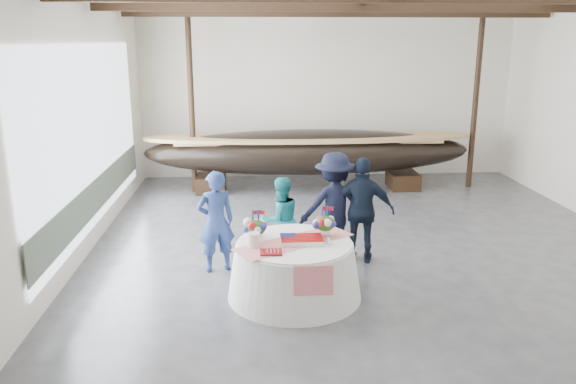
{
  "coord_description": "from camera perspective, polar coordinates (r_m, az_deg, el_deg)",
  "views": [
    {
      "loc": [
        -2.09,
        -9.23,
        3.65
      ],
      "look_at": [
        -1.49,
        -0.24,
        1.21
      ],
      "focal_mm": 35.0,
      "sensor_mm": 36.0,
      "label": 1
    }
  ],
  "objects": [
    {
      "name": "banquet_table",
      "position": [
        8.28,
        0.66,
        -7.84
      ],
      "size": [
        1.96,
        1.96,
        0.84
      ],
      "color": "white",
      "rests_on": "ground"
    },
    {
      "name": "open_bay",
      "position": [
        10.78,
        -19.21,
        4.56
      ],
      "size": [
        0.03,
        7.0,
        3.2
      ],
      "color": "silver",
      "rests_on": "ground"
    },
    {
      "name": "wall_left",
      "position": [
        9.78,
        -21.21,
        5.89
      ],
      "size": [
        0.02,
        12.0,
        4.5
      ],
      "primitive_type": "cube",
      "color": "silver",
      "rests_on": "ground"
    },
    {
      "name": "tabletop_items",
      "position": [
        8.16,
        0.01,
        -3.89
      ],
      "size": [
        1.83,
        1.43,
        0.4
      ],
      "color": "red",
      "rests_on": "banquet_table"
    },
    {
      "name": "wall_back",
      "position": [
        15.44,
        4.01,
        9.91
      ],
      "size": [
        10.0,
        0.02,
        4.5
      ],
      "primitive_type": "cube",
      "color": "silver",
      "rests_on": "ground"
    },
    {
      "name": "pavilion_structure",
      "position": [
        10.23,
        8.32,
        16.96
      ],
      "size": [
        9.8,
        11.76,
        4.5
      ],
      "color": "black",
      "rests_on": "ground"
    },
    {
      "name": "longboat_display",
      "position": [
        14.01,
        2.09,
        4.12
      ],
      "size": [
        8.12,
        1.62,
        1.52
      ],
      "color": "black",
      "rests_on": "ground"
    },
    {
      "name": "guest_man_right",
      "position": [
        9.47,
        7.57,
        -1.87
      ],
      "size": [
        1.13,
        0.68,
        1.81
      ],
      "primitive_type": "imported",
      "rotation": [
        0.0,
        0.0,
        2.9
      ],
      "color": "black",
      "rests_on": "ground"
    },
    {
      "name": "guest_man_left",
      "position": [
        9.56,
        4.72,
        -1.46
      ],
      "size": [
        1.27,
        0.83,
        1.86
      ],
      "primitive_type": "imported",
      "rotation": [
        0.0,
        0.0,
        3.26
      ],
      "color": "black",
      "rests_on": "ground"
    },
    {
      "name": "guest_woman_blue",
      "position": [
        9.1,
        -7.34,
        -2.99
      ],
      "size": [
        0.7,
        0.56,
        1.68
      ],
      "primitive_type": "imported",
      "rotation": [
        0.0,
        0.0,
        3.44
      ],
      "color": "navy",
      "rests_on": "ground"
    },
    {
      "name": "guest_woman_teal",
      "position": [
        9.43,
        -0.78,
        -2.86
      ],
      "size": [
        0.87,
        0.78,
        1.48
      ],
      "primitive_type": "imported",
      "rotation": [
        0.0,
        0.0,
        3.5
      ],
      "color": "teal",
      "rests_on": "ground"
    },
    {
      "name": "floor",
      "position": [
        10.15,
        8.36,
        -6.11
      ],
      "size": [
        10.0,
        12.0,
        0.01
      ],
      "primitive_type": "cube",
      "color": "#3D3D42",
      "rests_on": "ground"
    }
  ]
}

